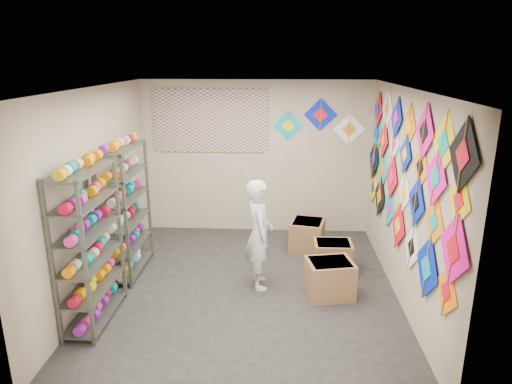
# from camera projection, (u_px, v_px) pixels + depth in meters

# --- Properties ---
(ground) EXTENTS (4.50, 4.50, 0.00)m
(ground) POSITION_uv_depth(u_px,v_px,m) (248.00, 288.00, 6.28)
(ground) COLOR black
(room_walls) EXTENTS (4.50, 4.50, 4.50)m
(room_walls) POSITION_uv_depth(u_px,v_px,m) (247.00, 173.00, 5.82)
(room_walls) COLOR tan
(room_walls) RESTS_ON ground
(shelf_rack_front) EXTENTS (0.40, 1.10, 1.90)m
(shelf_rack_front) POSITION_uv_depth(u_px,v_px,m) (89.00, 247.00, 5.29)
(shelf_rack_front) COLOR #4C5147
(shelf_rack_front) RESTS_ON ground
(shelf_rack_back) EXTENTS (0.40, 1.10, 1.90)m
(shelf_rack_back) POSITION_uv_depth(u_px,v_px,m) (126.00, 210.00, 6.53)
(shelf_rack_back) COLOR #4C5147
(shelf_rack_back) RESTS_ON ground
(string_spools) EXTENTS (0.12, 2.36, 0.12)m
(string_spools) POSITION_uv_depth(u_px,v_px,m) (109.00, 220.00, 5.89)
(string_spools) COLOR #E52D8B
(string_spools) RESTS_ON ground
(kite_wall_display) EXTENTS (0.06, 4.34, 2.06)m
(kite_wall_display) POSITION_uv_depth(u_px,v_px,m) (403.00, 174.00, 5.75)
(kite_wall_display) COLOR orange
(kite_wall_display) RESTS_ON room_walls
(back_wall_kites) EXTENTS (1.58, 0.02, 0.81)m
(back_wall_kites) POSITION_uv_depth(u_px,v_px,m) (321.00, 123.00, 7.81)
(back_wall_kites) COLOR #08A7B0
(back_wall_kites) RESTS_ON room_walls
(poster) EXTENTS (2.00, 0.01, 1.10)m
(poster) POSITION_uv_depth(u_px,v_px,m) (210.00, 121.00, 7.89)
(poster) COLOR #4D4392
(poster) RESTS_ON room_walls
(shopkeeper) EXTENTS (0.69, 0.57, 1.53)m
(shopkeeper) POSITION_uv_depth(u_px,v_px,m) (259.00, 234.00, 6.16)
(shopkeeper) COLOR beige
(shopkeeper) RESTS_ON ground
(carton_a) EXTENTS (0.68, 0.60, 0.49)m
(carton_a) POSITION_uv_depth(u_px,v_px,m) (329.00, 279.00, 6.03)
(carton_a) COLOR olive
(carton_a) RESTS_ON ground
(carton_b) EXTENTS (0.55, 0.45, 0.45)m
(carton_b) POSITION_uv_depth(u_px,v_px,m) (332.00, 257.00, 6.75)
(carton_b) COLOR olive
(carton_b) RESTS_ON ground
(carton_c) EXTENTS (0.62, 0.66, 0.50)m
(carton_c) POSITION_uv_depth(u_px,v_px,m) (307.00, 235.00, 7.50)
(carton_c) COLOR olive
(carton_c) RESTS_ON ground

